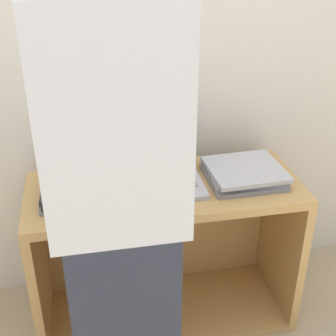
# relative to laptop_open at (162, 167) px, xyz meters

# --- Properties ---
(wall_back) EXTENTS (8.00, 0.05, 2.40)m
(wall_back) POSITION_rel_laptop_open_xyz_m (0.00, 0.27, 0.45)
(wall_back) COLOR silver
(wall_back) RESTS_ON ground_plane
(cart) EXTENTS (1.12, 0.47, 0.69)m
(cart) POSITION_rel_laptop_open_xyz_m (0.00, -0.01, -0.40)
(cart) COLOR tan
(cart) RESTS_ON ground_plane
(laptop_open) EXTENTS (0.30, 0.41, 0.27)m
(laptop_open) POSITION_rel_laptop_open_xyz_m (0.00, 0.00, 0.00)
(laptop_open) COLOR #B7B7BC
(laptop_open) RESTS_ON cart
(laptop_stack_left) EXTENTS (0.32, 0.30, 0.05)m
(laptop_stack_left) POSITION_rel_laptop_open_xyz_m (-0.33, -0.06, -0.03)
(laptop_stack_left) COLOR gray
(laptop_stack_left) RESTS_ON cart
(laptop_stack_right) EXTENTS (0.32, 0.30, 0.05)m
(laptop_stack_right) POSITION_rel_laptop_open_xyz_m (0.34, -0.07, -0.03)
(laptop_stack_right) COLOR gray
(laptop_stack_right) RESTS_ON cart
(person) EXTENTS (0.40, 0.53, 1.74)m
(person) POSITION_rel_laptop_open_xyz_m (-0.22, -0.53, 0.13)
(person) COLOR #2D3342
(person) RESTS_ON ground_plane
(inventory_tag) EXTENTS (0.06, 0.02, 0.01)m
(inventory_tag) POSITION_rel_laptop_open_xyz_m (-0.33, -0.14, 0.00)
(inventory_tag) COLOR red
(inventory_tag) RESTS_ON laptop_stack_left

